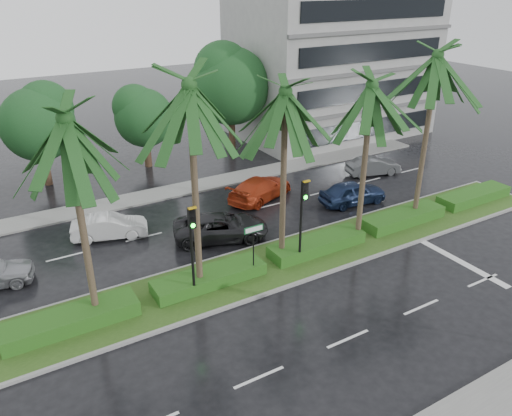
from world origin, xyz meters
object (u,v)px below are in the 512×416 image
car_blue (353,193)px  car_grey (373,166)px  street_sign (254,238)px  car_darkgrey (221,227)px  signal_median_left (192,239)px  car_red (260,188)px  car_white (109,227)px

car_blue → car_grey: size_ratio=1.10×
street_sign → car_darkgrey: bearing=83.3°
car_darkgrey → car_grey: size_ratio=1.31×
signal_median_left → car_grey: (17.00, 7.47, -2.37)m
signal_median_left → car_blue: (12.50, 4.42, -2.29)m
street_sign → car_blue: bearing=24.0°
car_blue → car_red: bearing=58.8°
signal_median_left → car_grey: size_ratio=1.15×
car_darkgrey → car_blue: (9.00, -0.04, 0.02)m
signal_median_left → car_white: signal_median_left is taller
street_sign → car_white: street_sign is taller
signal_median_left → car_white: 8.09m
car_white → car_red: size_ratio=0.80×
signal_median_left → street_sign: signal_median_left is taller
signal_median_left → car_darkgrey: 6.12m
street_sign → car_white: 8.81m
street_sign → car_red: street_sign is taller
car_white → car_blue: 14.39m
signal_median_left → car_grey: signal_median_left is taller
car_darkgrey → car_red: size_ratio=1.02×
signal_median_left → car_blue: signal_median_left is taller
street_sign → car_red: (5.00, 7.71, -1.42)m
car_darkgrey → car_grey: bearing=-57.3°
car_white → car_darkgrey: bearing=-104.9°
signal_median_left → car_grey: bearing=23.7°
car_blue → car_darkgrey: bearing=96.2°
car_red → signal_median_left: bearing=111.8°
car_darkgrey → car_blue: size_ratio=1.19×
car_blue → signal_median_left: bearing=115.9°
street_sign → car_white: size_ratio=0.66×
signal_median_left → car_grey: 18.72m
signal_median_left → car_red: size_ratio=0.89×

